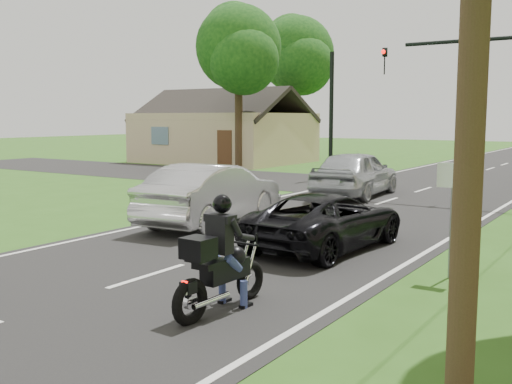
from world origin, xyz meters
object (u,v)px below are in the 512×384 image
silver_suv (356,173)px  traffic_signal (505,82)px  motorcycle_rider (219,266)px  sign_white (452,192)px  dark_suv (327,220)px  silver_sedan (212,194)px

silver_suv → traffic_signal: bearing=-168.1°
motorcycle_rider → silver_suv: motorcycle_rider is taller
sign_white → motorcycle_rider: bearing=-121.3°
dark_suv → sign_white: 3.34m
silver_suv → dark_suv: bearing=105.9°
silver_sedan → silver_suv: bearing=-102.1°
silver_sedan → sign_white: bearing=158.3°
sign_white → silver_sedan: bearing=164.0°
silver_suv → sign_white: sign_white is taller
silver_sedan → silver_suv: size_ratio=1.00×
dark_suv → traffic_signal: traffic_signal is taller
motorcycle_rider → sign_white: sign_white is taller
motorcycle_rider → dark_suv: 4.94m
motorcycle_rider → traffic_signal: 15.31m
motorcycle_rider → dark_suv: (-0.67, 4.90, -0.08)m
dark_suv → silver_sedan: silver_sedan is taller
silver_suv → sign_white: 11.46m
dark_suv → silver_suv: bearing=-66.2°
dark_suv → traffic_signal: bearing=-95.8°
motorcycle_rider → sign_white: (2.36, 3.88, 0.88)m
silver_sedan → traffic_signal: bearing=-127.9°
motorcycle_rider → sign_white: size_ratio=1.00×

